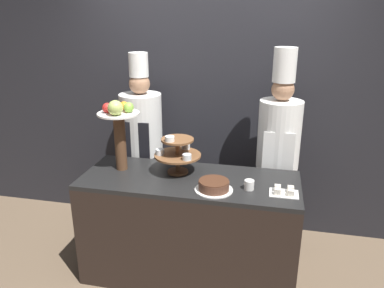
{
  "coord_description": "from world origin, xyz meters",
  "views": [
    {
      "loc": [
        0.59,
        -2.28,
        2.11
      ],
      "look_at": [
        0.0,
        0.43,
        1.14
      ],
      "focal_mm": 35.0,
      "sensor_mm": 36.0,
      "label": 1
    }
  ],
  "objects_px": {
    "tiered_stand": "(177,152)",
    "chef_left": "(142,140)",
    "fruit_pedestal": "(119,125)",
    "chef_center_left": "(278,148)",
    "cup_white": "(249,185)",
    "cake_square_tray": "(284,191)",
    "cake_round": "(214,186)"
  },
  "relations": [
    {
      "from": "cake_round",
      "to": "cup_white",
      "type": "bearing_deg",
      "value": 16.07
    },
    {
      "from": "chef_left",
      "to": "tiered_stand",
      "type": "bearing_deg",
      "value": -45.22
    },
    {
      "from": "tiered_stand",
      "to": "cake_round",
      "type": "bearing_deg",
      "value": -37.1
    },
    {
      "from": "fruit_pedestal",
      "to": "chef_left",
      "type": "bearing_deg",
      "value": 90.11
    },
    {
      "from": "cake_round",
      "to": "fruit_pedestal",
      "type": "bearing_deg",
      "value": 164.67
    },
    {
      "from": "fruit_pedestal",
      "to": "chef_center_left",
      "type": "height_order",
      "value": "chef_center_left"
    },
    {
      "from": "chef_left",
      "to": "cup_white",
      "type": "bearing_deg",
      "value": -31.81
    },
    {
      "from": "fruit_pedestal",
      "to": "cake_square_tray",
      "type": "relative_size",
      "value": 2.93
    },
    {
      "from": "fruit_pedestal",
      "to": "cake_round",
      "type": "relative_size",
      "value": 2.13
    },
    {
      "from": "cup_white",
      "to": "chef_center_left",
      "type": "bearing_deg",
      "value": 72.97
    },
    {
      "from": "cake_round",
      "to": "cake_square_tray",
      "type": "relative_size",
      "value": 1.37
    },
    {
      "from": "tiered_stand",
      "to": "cake_square_tray",
      "type": "xyz_separation_m",
      "value": [
        0.84,
        -0.21,
        -0.16
      ]
    },
    {
      "from": "tiered_stand",
      "to": "fruit_pedestal",
      "type": "relative_size",
      "value": 0.63
    },
    {
      "from": "tiered_stand",
      "to": "cake_round",
      "type": "xyz_separation_m",
      "value": [
        0.34,
        -0.26,
        -0.14
      ]
    },
    {
      "from": "tiered_stand",
      "to": "chef_left",
      "type": "bearing_deg",
      "value": 134.78
    },
    {
      "from": "cake_round",
      "to": "chef_center_left",
      "type": "height_order",
      "value": "chef_center_left"
    },
    {
      "from": "cup_white",
      "to": "chef_left",
      "type": "bearing_deg",
      "value": 148.19
    },
    {
      "from": "cup_white",
      "to": "fruit_pedestal",
      "type": "bearing_deg",
      "value": 171.99
    },
    {
      "from": "chef_left",
      "to": "cake_round",
      "type": "bearing_deg",
      "value": -42.05
    },
    {
      "from": "tiered_stand",
      "to": "cup_white",
      "type": "distance_m",
      "value": 0.63
    },
    {
      "from": "cake_round",
      "to": "chef_left",
      "type": "relative_size",
      "value": 0.16
    },
    {
      "from": "cake_round",
      "to": "tiered_stand",
      "type": "bearing_deg",
      "value": 142.9
    },
    {
      "from": "cake_round",
      "to": "cup_white",
      "type": "height_order",
      "value": "cake_round"
    },
    {
      "from": "chef_left",
      "to": "chef_center_left",
      "type": "xyz_separation_m",
      "value": [
        1.26,
        0.0,
        0.02
      ]
    },
    {
      "from": "fruit_pedestal",
      "to": "cup_white",
      "type": "height_order",
      "value": "fruit_pedestal"
    },
    {
      "from": "cup_white",
      "to": "cake_square_tray",
      "type": "xyz_separation_m",
      "value": [
        0.25,
        -0.02,
        -0.02
      ]
    },
    {
      "from": "cake_round",
      "to": "chef_left",
      "type": "bearing_deg",
      "value": 137.95
    },
    {
      "from": "cup_white",
      "to": "cake_square_tray",
      "type": "relative_size",
      "value": 0.35
    },
    {
      "from": "cake_round",
      "to": "cup_white",
      "type": "relative_size",
      "value": 3.89
    },
    {
      "from": "cake_round",
      "to": "chef_left",
      "type": "height_order",
      "value": "chef_left"
    },
    {
      "from": "tiered_stand",
      "to": "chef_left",
      "type": "relative_size",
      "value": 0.21
    },
    {
      "from": "cake_round",
      "to": "chef_left",
      "type": "distance_m",
      "value": 1.09
    }
  ]
}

